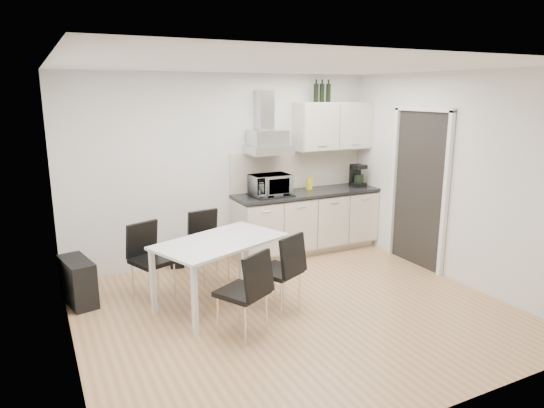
{
  "coord_description": "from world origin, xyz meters",
  "views": [
    {
      "loc": [
        -2.44,
        -4.3,
        2.36
      ],
      "look_at": [
        -0.02,
        0.51,
        1.1
      ],
      "focal_mm": 32.0,
      "sensor_mm": 36.0,
      "label": 1
    }
  ],
  "objects_px": {
    "dining_table": "(220,247)",
    "chair_far_right": "(210,247)",
    "guitar_amp": "(78,281)",
    "chair_far_left": "(153,262)",
    "chair_near_right": "(278,272)",
    "floor_speaker": "(177,257)",
    "kitchenette": "(308,197)",
    "chair_near_left": "(242,293)"
  },
  "relations": [
    {
      "from": "chair_near_right",
      "to": "guitar_amp",
      "type": "bearing_deg",
      "value": 123.17
    },
    {
      "from": "chair_far_left",
      "to": "chair_near_left",
      "type": "relative_size",
      "value": 1.0
    },
    {
      "from": "guitar_amp",
      "to": "floor_speaker",
      "type": "xyz_separation_m",
      "value": [
        1.32,
        0.63,
        -0.11
      ]
    },
    {
      "from": "chair_near_right",
      "to": "guitar_amp",
      "type": "distance_m",
      "value": 2.28
    },
    {
      "from": "chair_near_left",
      "to": "chair_near_right",
      "type": "distance_m",
      "value": 0.67
    },
    {
      "from": "chair_far_left",
      "to": "chair_near_right",
      "type": "bearing_deg",
      "value": 119.71
    },
    {
      "from": "chair_far_left",
      "to": "guitar_amp",
      "type": "xyz_separation_m",
      "value": [
        -0.8,
        0.23,
        -0.18
      ]
    },
    {
      "from": "floor_speaker",
      "to": "dining_table",
      "type": "bearing_deg",
      "value": -74.93
    },
    {
      "from": "dining_table",
      "to": "guitar_amp",
      "type": "bearing_deg",
      "value": 132.29
    },
    {
      "from": "chair_near_left",
      "to": "guitar_amp",
      "type": "height_order",
      "value": "chair_near_left"
    },
    {
      "from": "chair_far_right",
      "to": "chair_near_right",
      "type": "distance_m",
      "value": 1.22
    },
    {
      "from": "floor_speaker",
      "to": "kitchenette",
      "type": "bearing_deg",
      "value": 4.76
    },
    {
      "from": "chair_near_right",
      "to": "floor_speaker",
      "type": "xyz_separation_m",
      "value": [
        -0.63,
        1.8,
        -0.29
      ]
    },
    {
      "from": "chair_near_left",
      "to": "guitar_amp",
      "type": "bearing_deg",
      "value": 103.65
    },
    {
      "from": "dining_table",
      "to": "chair_near_right",
      "type": "bearing_deg",
      "value": -62.14
    },
    {
      "from": "dining_table",
      "to": "chair_far_right",
      "type": "distance_m",
      "value": 0.78
    },
    {
      "from": "guitar_amp",
      "to": "chair_far_right",
      "type": "bearing_deg",
      "value": -11.44
    },
    {
      "from": "chair_far_right",
      "to": "chair_near_right",
      "type": "height_order",
      "value": "same"
    },
    {
      "from": "guitar_amp",
      "to": "chair_near_right",
      "type": "bearing_deg",
      "value": -42.33
    },
    {
      "from": "chair_far_left",
      "to": "floor_speaker",
      "type": "relative_size",
      "value": 2.91
    },
    {
      "from": "chair_near_left",
      "to": "dining_table",
      "type": "bearing_deg",
      "value": 55.96
    },
    {
      "from": "kitchenette",
      "to": "guitar_amp",
      "type": "height_order",
      "value": "kitchenette"
    },
    {
      "from": "chair_far_right",
      "to": "chair_near_right",
      "type": "relative_size",
      "value": 1.0
    },
    {
      "from": "kitchenette",
      "to": "chair_far_left",
      "type": "bearing_deg",
      "value": -164.32
    },
    {
      "from": "dining_table",
      "to": "chair_near_left",
      "type": "bearing_deg",
      "value": -116.41
    },
    {
      "from": "chair_far_right",
      "to": "chair_near_left",
      "type": "xyz_separation_m",
      "value": [
        -0.21,
        -1.51,
        0.0
      ]
    },
    {
      "from": "kitchenette",
      "to": "chair_far_left",
      "type": "xyz_separation_m",
      "value": [
        -2.48,
        -0.7,
        -0.39
      ]
    },
    {
      "from": "chair_far_right",
      "to": "kitchenette",
      "type": "bearing_deg",
      "value": -171.03
    },
    {
      "from": "chair_near_left",
      "to": "chair_near_right",
      "type": "bearing_deg",
      "value": 2.66
    },
    {
      "from": "kitchenette",
      "to": "chair_far_left",
      "type": "height_order",
      "value": "kitchenette"
    },
    {
      "from": "guitar_amp",
      "to": "kitchenette",
      "type": "bearing_deg",
      "value": -3.26
    },
    {
      "from": "dining_table",
      "to": "chair_far_left",
      "type": "distance_m",
      "value": 0.85
    },
    {
      "from": "chair_near_right",
      "to": "floor_speaker",
      "type": "height_order",
      "value": "chair_near_right"
    },
    {
      "from": "kitchenette",
      "to": "floor_speaker",
      "type": "distance_m",
      "value": 2.09
    },
    {
      "from": "chair_far_right",
      "to": "floor_speaker",
      "type": "height_order",
      "value": "chair_far_right"
    },
    {
      "from": "chair_far_right",
      "to": "guitar_amp",
      "type": "height_order",
      "value": "chair_far_right"
    },
    {
      "from": "dining_table",
      "to": "chair_far_right",
      "type": "height_order",
      "value": "chair_far_right"
    },
    {
      "from": "chair_far_right",
      "to": "guitar_amp",
      "type": "bearing_deg",
      "value": -6.48
    },
    {
      "from": "dining_table",
      "to": "floor_speaker",
      "type": "xyz_separation_m",
      "value": [
        -0.13,
        1.36,
        -0.52
      ]
    },
    {
      "from": "chair_far_left",
      "to": "chair_far_right",
      "type": "xyz_separation_m",
      "value": [
        0.77,
        0.23,
        0.0
      ]
    },
    {
      "from": "chair_near_right",
      "to": "chair_near_left",
      "type": "bearing_deg",
      "value": -174.66
    },
    {
      "from": "kitchenette",
      "to": "dining_table",
      "type": "relative_size",
      "value": 1.56
    }
  ]
}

